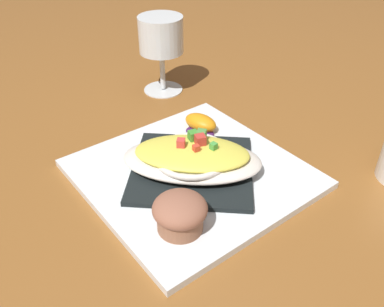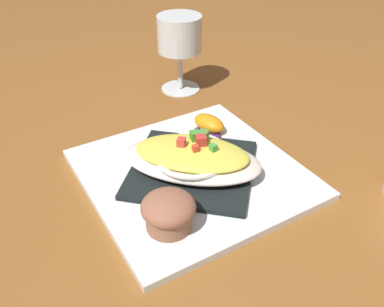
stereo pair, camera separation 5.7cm
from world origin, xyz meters
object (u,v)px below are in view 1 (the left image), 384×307
orange_garnish (201,124)px  square_plate (192,174)px  gratin_dish (192,157)px  muffin (180,213)px  stemmed_glass (161,39)px

orange_garnish → square_plate: bearing=136.0°
gratin_dish → square_plate: bearing=110.7°
muffin → square_plate: bearing=-44.0°
muffin → gratin_dish: bearing=-44.0°
gratin_dish → orange_garnish: (0.08, -0.08, -0.01)m
muffin → orange_garnish: muffin is taller
square_plate → gratin_dish: size_ratio=1.34×
square_plate → gratin_dish: 0.03m
gratin_dish → muffin: bearing=136.0°
gratin_dish → muffin: (-0.08, 0.08, 0.00)m
muffin → stemmed_glass: 0.39m
orange_garnish → stemmed_glass: size_ratio=0.49×
square_plate → stemmed_glass: bearing=-25.1°
muffin → orange_garnish: 0.22m
square_plate → orange_garnish: (0.08, -0.08, 0.02)m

